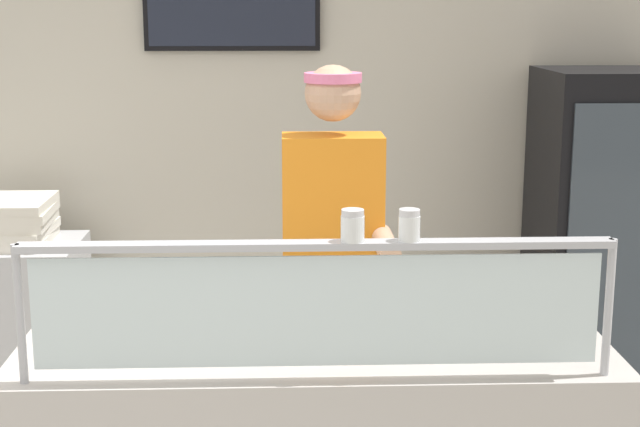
{
  "coord_description": "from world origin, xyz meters",
  "views": [
    {
      "loc": [
        0.83,
        -2.41,
        1.97
      ],
      "look_at": [
        0.93,
        0.42,
        1.34
      ],
      "focal_mm": 52.88,
      "sensor_mm": 36.0,
      "label": 1
    }
  ],
  "objects_px": {
    "pizza_server": "(284,331)",
    "pizza_tray": "(300,335)",
    "pepper_flake_shaker": "(409,227)",
    "pizza_box_stack": "(5,221)",
    "worker_figure": "(334,263)",
    "parmesan_shaker": "(353,228)",
    "drink_fridge": "(606,233)"
  },
  "relations": [
    {
      "from": "pizza_tray",
      "to": "pizza_box_stack",
      "type": "height_order",
      "value": "pizza_box_stack"
    },
    {
      "from": "pizza_tray",
      "to": "parmesan_shaker",
      "type": "distance_m",
      "value": 0.54
    },
    {
      "from": "pizza_tray",
      "to": "pizza_server",
      "type": "height_order",
      "value": "pizza_server"
    },
    {
      "from": "worker_figure",
      "to": "drink_fridge",
      "type": "distance_m",
      "value": 1.86
    },
    {
      "from": "pepper_flake_shaker",
      "to": "worker_figure",
      "type": "height_order",
      "value": "worker_figure"
    },
    {
      "from": "pizza_tray",
      "to": "drink_fridge",
      "type": "relative_size",
      "value": 0.24
    },
    {
      "from": "pizza_server",
      "to": "pepper_flake_shaker",
      "type": "relative_size",
      "value": 3.2
    },
    {
      "from": "pizza_server",
      "to": "pizza_box_stack",
      "type": "height_order",
      "value": "pizza_box_stack"
    },
    {
      "from": "drink_fridge",
      "to": "pizza_server",
      "type": "bearing_deg",
      "value": -131.5
    },
    {
      "from": "parmesan_shaker",
      "to": "pizza_box_stack",
      "type": "distance_m",
      "value": 2.67
    },
    {
      "from": "pizza_tray",
      "to": "worker_figure",
      "type": "bearing_deg",
      "value": 78.47
    },
    {
      "from": "pizza_server",
      "to": "pizza_tray",
      "type": "bearing_deg",
      "value": 6.14
    },
    {
      "from": "pizza_tray",
      "to": "worker_figure",
      "type": "relative_size",
      "value": 0.23
    },
    {
      "from": "parmesan_shaker",
      "to": "worker_figure",
      "type": "xyz_separation_m",
      "value": [
        0.0,
        1.01,
        -0.38
      ]
    },
    {
      "from": "pepper_flake_shaker",
      "to": "pizza_server",
      "type": "bearing_deg",
      "value": 139.47
    },
    {
      "from": "pizza_server",
      "to": "drink_fridge",
      "type": "relative_size",
      "value": 0.17
    },
    {
      "from": "pizza_tray",
      "to": "parmesan_shaker",
      "type": "bearing_deg",
      "value": -65.77
    },
    {
      "from": "parmesan_shaker",
      "to": "pepper_flake_shaker",
      "type": "bearing_deg",
      "value": 0.0
    },
    {
      "from": "pizza_server",
      "to": "worker_figure",
      "type": "relative_size",
      "value": 0.16
    },
    {
      "from": "pizza_tray",
      "to": "pizza_server",
      "type": "xyz_separation_m",
      "value": [
        -0.05,
        -0.02,
        0.02
      ]
    },
    {
      "from": "drink_fridge",
      "to": "pizza_box_stack",
      "type": "height_order",
      "value": "drink_fridge"
    },
    {
      "from": "worker_figure",
      "to": "pizza_server",
      "type": "bearing_deg",
      "value": -104.82
    },
    {
      "from": "parmesan_shaker",
      "to": "pizza_tray",
      "type": "bearing_deg",
      "value": 114.23
    },
    {
      "from": "pepper_flake_shaker",
      "to": "worker_figure",
      "type": "distance_m",
      "value": 1.09
    },
    {
      "from": "pizza_tray",
      "to": "worker_figure",
      "type": "xyz_separation_m",
      "value": [
        0.14,
        0.7,
        0.04
      ]
    },
    {
      "from": "parmesan_shaker",
      "to": "worker_figure",
      "type": "height_order",
      "value": "worker_figure"
    },
    {
      "from": "pepper_flake_shaker",
      "to": "pizza_box_stack",
      "type": "bearing_deg",
      "value": 129.17
    },
    {
      "from": "pizza_server",
      "to": "pepper_flake_shaker",
      "type": "bearing_deg",
      "value": -57.18
    },
    {
      "from": "drink_fridge",
      "to": "parmesan_shaker",
      "type": "bearing_deg",
      "value": -124.11
    },
    {
      "from": "worker_figure",
      "to": "pizza_tray",
      "type": "bearing_deg",
      "value": -101.53
    },
    {
      "from": "drink_fridge",
      "to": "worker_figure",
      "type": "bearing_deg",
      "value": -141.86
    },
    {
      "from": "parmesan_shaker",
      "to": "pepper_flake_shaker",
      "type": "xyz_separation_m",
      "value": [
        0.15,
        0.0,
        -0.0
      ]
    }
  ]
}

